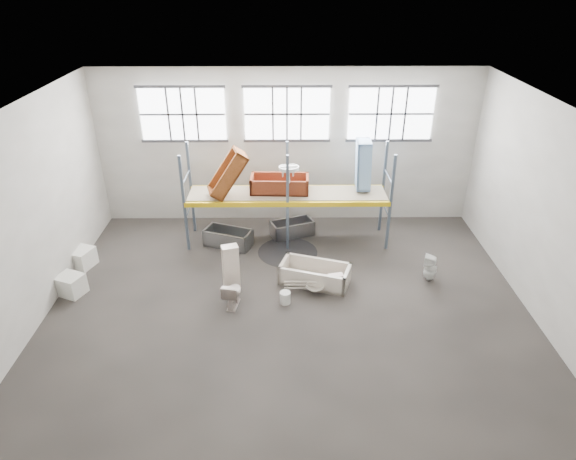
{
  "coord_description": "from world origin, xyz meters",
  "views": [
    {
      "loc": [
        -0.11,
        -10.12,
        7.65
      ],
      "look_at": [
        0.0,
        1.5,
        1.4
      ],
      "focal_mm": 30.87,
      "sensor_mm": 36.0,
      "label": 1
    }
  ],
  "objects_px": {
    "toilet_white": "(430,268)",
    "steel_tub_left": "(228,238)",
    "toilet_beige": "(233,293)",
    "bucket": "(285,298)",
    "rust_tub_flat": "(280,184)",
    "blue_tub_upright": "(363,165)",
    "bathtub_beige": "(315,274)",
    "cistern_tall": "(231,268)",
    "carton_near": "(71,285)",
    "steel_tub_right": "(292,228)"
  },
  "relations": [
    {
      "from": "steel_tub_left",
      "to": "toilet_white",
      "type": "bearing_deg",
      "value": -19.03
    },
    {
      "from": "toilet_white",
      "to": "steel_tub_left",
      "type": "xyz_separation_m",
      "value": [
        -5.68,
        1.96,
        -0.12
      ]
    },
    {
      "from": "blue_tub_upright",
      "to": "steel_tub_left",
      "type": "bearing_deg",
      "value": -171.7
    },
    {
      "from": "bathtub_beige",
      "to": "toilet_beige",
      "type": "bearing_deg",
      "value": -136.64
    },
    {
      "from": "rust_tub_flat",
      "to": "cistern_tall",
      "type": "bearing_deg",
      "value": -114.49
    },
    {
      "from": "bathtub_beige",
      "to": "steel_tub_left",
      "type": "height_order",
      "value": "bathtub_beige"
    },
    {
      "from": "bathtub_beige",
      "to": "bucket",
      "type": "relative_size",
      "value": 5.75
    },
    {
      "from": "rust_tub_flat",
      "to": "bathtub_beige",
      "type": "bearing_deg",
      "value": -69.46
    },
    {
      "from": "steel_tub_left",
      "to": "blue_tub_upright",
      "type": "bearing_deg",
      "value": 8.3
    },
    {
      "from": "steel_tub_right",
      "to": "blue_tub_upright",
      "type": "relative_size",
      "value": 0.9
    },
    {
      "from": "steel_tub_left",
      "to": "rust_tub_flat",
      "type": "height_order",
      "value": "rust_tub_flat"
    },
    {
      "from": "bathtub_beige",
      "to": "carton_near",
      "type": "bearing_deg",
      "value": -157.74
    },
    {
      "from": "steel_tub_right",
      "to": "bucket",
      "type": "xyz_separation_m",
      "value": [
        -0.24,
        -3.61,
        -0.08
      ]
    },
    {
      "from": "toilet_beige",
      "to": "rust_tub_flat",
      "type": "xyz_separation_m",
      "value": [
        1.18,
        3.55,
        1.46
      ]
    },
    {
      "from": "cistern_tall",
      "to": "carton_near",
      "type": "relative_size",
      "value": 2.03
    },
    {
      "from": "toilet_beige",
      "to": "steel_tub_right",
      "type": "bearing_deg",
      "value": -102.37
    },
    {
      "from": "toilet_beige",
      "to": "bucket",
      "type": "distance_m",
      "value": 1.34
    },
    {
      "from": "bathtub_beige",
      "to": "steel_tub_right",
      "type": "relative_size",
      "value": 1.39
    },
    {
      "from": "toilet_white",
      "to": "carton_near",
      "type": "height_order",
      "value": "toilet_white"
    },
    {
      "from": "steel_tub_left",
      "to": "blue_tub_upright",
      "type": "relative_size",
      "value": 0.97
    },
    {
      "from": "rust_tub_flat",
      "to": "blue_tub_upright",
      "type": "xyz_separation_m",
      "value": [
        2.49,
        0.1,
        0.57
      ]
    },
    {
      "from": "blue_tub_upright",
      "to": "bucket",
      "type": "height_order",
      "value": "blue_tub_upright"
    },
    {
      "from": "steel_tub_left",
      "to": "bathtub_beige",
      "type": "bearing_deg",
      "value": -38.94
    },
    {
      "from": "blue_tub_upright",
      "to": "cistern_tall",
      "type": "bearing_deg",
      "value": -142.46
    },
    {
      "from": "rust_tub_flat",
      "to": "carton_near",
      "type": "bearing_deg",
      "value": -151.12
    },
    {
      "from": "bathtub_beige",
      "to": "steel_tub_left",
      "type": "bearing_deg",
      "value": 159.21
    },
    {
      "from": "steel_tub_right",
      "to": "carton_near",
      "type": "height_order",
      "value": "carton_near"
    },
    {
      "from": "cistern_tall",
      "to": "bucket",
      "type": "xyz_separation_m",
      "value": [
        1.42,
        -0.68,
        -0.48
      ]
    },
    {
      "from": "toilet_beige",
      "to": "toilet_white",
      "type": "bearing_deg",
      "value": -157.72
    },
    {
      "from": "cistern_tall",
      "to": "steel_tub_left",
      "type": "relative_size",
      "value": 0.9
    },
    {
      "from": "toilet_beige",
      "to": "cistern_tall",
      "type": "relative_size",
      "value": 0.56
    },
    {
      "from": "steel_tub_left",
      "to": "steel_tub_right",
      "type": "relative_size",
      "value": 1.08
    },
    {
      "from": "rust_tub_flat",
      "to": "bucket",
      "type": "relative_size",
      "value": 5.43
    },
    {
      "from": "toilet_white",
      "to": "steel_tub_right",
      "type": "height_order",
      "value": "toilet_white"
    },
    {
      "from": "toilet_white",
      "to": "steel_tub_left",
      "type": "bearing_deg",
      "value": -88.38
    },
    {
      "from": "blue_tub_upright",
      "to": "carton_near",
      "type": "xyz_separation_m",
      "value": [
        -7.94,
        -3.11,
        -2.12
      ]
    },
    {
      "from": "toilet_beige",
      "to": "steel_tub_left",
      "type": "xyz_separation_m",
      "value": [
        -0.41,
        3.06,
        -0.1
      ]
    },
    {
      "from": "bathtub_beige",
      "to": "steel_tub_right",
      "type": "height_order",
      "value": "bathtub_beige"
    },
    {
      "from": "rust_tub_flat",
      "to": "toilet_white",
      "type": "bearing_deg",
      "value": -30.92
    },
    {
      "from": "cistern_tall",
      "to": "steel_tub_right",
      "type": "height_order",
      "value": "cistern_tall"
    },
    {
      "from": "toilet_beige",
      "to": "steel_tub_left",
      "type": "bearing_deg",
      "value": -71.83
    },
    {
      "from": "toilet_white",
      "to": "steel_tub_right",
      "type": "xyz_separation_m",
      "value": [
        -3.71,
        2.6,
        -0.14
      ]
    },
    {
      "from": "bathtub_beige",
      "to": "cistern_tall",
      "type": "relative_size",
      "value": 1.43
    },
    {
      "from": "bathtub_beige",
      "to": "cistern_tall",
      "type": "bearing_deg",
      "value": -155.54
    },
    {
      "from": "steel_tub_left",
      "to": "blue_tub_upright",
      "type": "height_order",
      "value": "blue_tub_upright"
    },
    {
      "from": "steel_tub_left",
      "to": "steel_tub_right",
      "type": "xyz_separation_m",
      "value": [
        1.97,
        0.64,
        -0.02
      ]
    },
    {
      "from": "bathtub_beige",
      "to": "carton_near",
      "type": "height_order",
      "value": "carton_near"
    },
    {
      "from": "bathtub_beige",
      "to": "rust_tub_flat",
      "type": "bearing_deg",
      "value": 128.69
    },
    {
      "from": "toilet_beige",
      "to": "bucket",
      "type": "relative_size",
      "value": 2.27
    },
    {
      "from": "cistern_tall",
      "to": "carton_near",
      "type": "bearing_deg",
      "value": 165.22
    }
  ]
}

